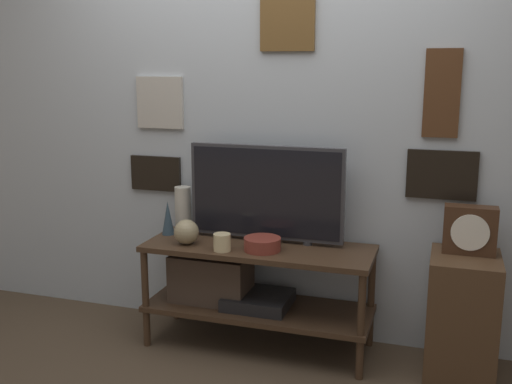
{
  "coord_description": "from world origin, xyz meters",
  "views": [
    {
      "loc": [
        0.97,
        -2.76,
        1.58
      ],
      "look_at": [
        -0.01,
        0.27,
        0.9
      ],
      "focal_mm": 42.0,
      "sensor_mm": 36.0,
      "label": 1
    }
  ],
  "objects_px": {
    "vase_round_glass": "(186,232)",
    "vase_wide_bowl": "(262,244)",
    "television": "(266,193)",
    "candle_jar": "(222,242)",
    "vase_slim_bronze": "(168,218)",
    "vase_tall_ceramic": "(183,209)",
    "mantel_clock": "(470,230)"
  },
  "relations": [
    {
      "from": "vase_round_glass",
      "to": "candle_jar",
      "type": "height_order",
      "value": "vase_round_glass"
    },
    {
      "from": "vase_slim_bronze",
      "to": "mantel_clock",
      "type": "distance_m",
      "value": 1.68
    },
    {
      "from": "vase_round_glass",
      "to": "candle_jar",
      "type": "bearing_deg",
      "value": -13.27
    },
    {
      "from": "vase_round_glass",
      "to": "candle_jar",
      "type": "distance_m",
      "value": 0.24
    },
    {
      "from": "vase_wide_bowl",
      "to": "mantel_clock",
      "type": "xyz_separation_m",
      "value": [
        1.05,
        0.15,
        0.13
      ]
    },
    {
      "from": "candle_jar",
      "to": "vase_round_glass",
      "type": "bearing_deg",
      "value": 166.73
    },
    {
      "from": "vase_round_glass",
      "to": "vase_wide_bowl",
      "type": "distance_m",
      "value": 0.44
    },
    {
      "from": "vase_slim_bronze",
      "to": "vase_tall_ceramic",
      "type": "height_order",
      "value": "vase_tall_ceramic"
    },
    {
      "from": "vase_wide_bowl",
      "to": "candle_jar",
      "type": "xyz_separation_m",
      "value": [
        -0.2,
        -0.07,
        0.01
      ]
    },
    {
      "from": "vase_round_glass",
      "to": "vase_wide_bowl",
      "type": "bearing_deg",
      "value": 2.38
    },
    {
      "from": "vase_tall_ceramic",
      "to": "mantel_clock",
      "type": "relative_size",
      "value": 1.04
    },
    {
      "from": "vase_slim_bronze",
      "to": "candle_jar",
      "type": "relative_size",
      "value": 2.13
    },
    {
      "from": "television",
      "to": "vase_slim_bronze",
      "type": "distance_m",
      "value": 0.62
    },
    {
      "from": "vase_round_glass",
      "to": "vase_slim_bronze",
      "type": "height_order",
      "value": "vase_slim_bronze"
    },
    {
      "from": "mantel_clock",
      "to": "television",
      "type": "bearing_deg",
      "value": 179.14
    },
    {
      "from": "vase_slim_bronze",
      "to": "mantel_clock",
      "type": "height_order",
      "value": "mantel_clock"
    },
    {
      "from": "television",
      "to": "mantel_clock",
      "type": "distance_m",
      "value": 1.09
    },
    {
      "from": "vase_wide_bowl",
      "to": "vase_slim_bronze",
      "type": "height_order",
      "value": "vase_slim_bronze"
    },
    {
      "from": "vase_round_glass",
      "to": "vase_wide_bowl",
      "type": "relative_size",
      "value": 0.7
    },
    {
      "from": "mantel_clock",
      "to": "vase_round_glass",
      "type": "bearing_deg",
      "value": -173.42
    },
    {
      "from": "vase_tall_ceramic",
      "to": "candle_jar",
      "type": "relative_size",
      "value": 2.88
    },
    {
      "from": "vase_tall_ceramic",
      "to": "mantel_clock",
      "type": "xyz_separation_m",
      "value": [
        1.62,
        -0.07,
        0.03
      ]
    },
    {
      "from": "television",
      "to": "vase_round_glass",
      "type": "bearing_deg",
      "value": -155.1
    },
    {
      "from": "television",
      "to": "candle_jar",
      "type": "xyz_separation_m",
      "value": [
        -0.17,
        -0.24,
        -0.24
      ]
    },
    {
      "from": "television",
      "to": "candle_jar",
      "type": "bearing_deg",
      "value": -124.97
    },
    {
      "from": "vase_wide_bowl",
      "to": "vase_tall_ceramic",
      "type": "height_order",
      "value": "vase_tall_ceramic"
    },
    {
      "from": "television",
      "to": "candle_jar",
      "type": "height_order",
      "value": "television"
    },
    {
      "from": "vase_round_glass",
      "to": "vase_slim_bronze",
      "type": "xyz_separation_m",
      "value": [
        -0.18,
        0.14,
        0.03
      ]
    },
    {
      "from": "vase_tall_ceramic",
      "to": "candle_jar",
      "type": "distance_m",
      "value": 0.48
    },
    {
      "from": "television",
      "to": "vase_round_glass",
      "type": "xyz_separation_m",
      "value": [
        -0.41,
        -0.19,
        -0.21
      ]
    },
    {
      "from": "television",
      "to": "vase_slim_bronze",
      "type": "relative_size",
      "value": 4.43
    },
    {
      "from": "candle_jar",
      "to": "mantel_clock",
      "type": "distance_m",
      "value": 1.28
    }
  ]
}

